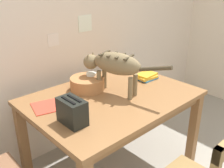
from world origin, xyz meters
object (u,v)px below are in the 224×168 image
at_px(wicker_basket, 87,83).
at_px(saucer_bowl, 92,85).
at_px(dining_table, 112,105).
at_px(toaster, 72,111).
at_px(coffee_mug, 92,78).
at_px(cat, 114,65).
at_px(magazine, 50,106).
at_px(book_stack, 147,76).

bearing_deg(wicker_basket, saucer_bowl, 17.43).
bearing_deg(saucer_bowl, dining_table, -87.40).
bearing_deg(dining_table, toaster, -164.68).
height_order(coffee_mug, toaster, toaster).
relative_size(cat, saucer_bowl, 3.78).
relative_size(dining_table, wicker_basket, 4.59).
distance_m(cat, saucer_bowl, 0.31).
bearing_deg(coffee_mug, wicker_basket, -163.54).
bearing_deg(wicker_basket, cat, -57.84).
bearing_deg(dining_table, cat, 36.00).
height_order(dining_table, coffee_mug, coffee_mug).
height_order(dining_table, toaster, toaster).
height_order(magazine, toaster, toaster).
distance_m(dining_table, magazine, 0.50).
bearing_deg(coffee_mug, cat, -74.67).
xyz_separation_m(cat, toaster, (-0.52, -0.17, -0.16)).
xyz_separation_m(dining_table, cat, (0.05, 0.04, 0.33)).
height_order(magazine, book_stack, book_stack).
xyz_separation_m(saucer_bowl, toaster, (-0.46, -0.38, 0.07)).
bearing_deg(cat, saucer_bowl, 90.00).
bearing_deg(magazine, coffee_mug, 23.61).
xyz_separation_m(cat, magazine, (-0.51, 0.14, -0.24)).
height_order(cat, book_stack, cat).
bearing_deg(cat, coffee_mug, 89.07).
bearing_deg(dining_table, wicker_basket, 107.15).
xyz_separation_m(dining_table, book_stack, (0.47, 0.04, 0.11)).
bearing_deg(book_stack, toaster, -169.86).
bearing_deg(cat, magazine, 148.30).
bearing_deg(book_stack, wicker_basket, 160.99).
bearing_deg(book_stack, magazine, 171.63).
xyz_separation_m(dining_table, wicker_basket, (-0.07, 0.23, 0.14)).
bearing_deg(saucer_bowl, magazine, -171.39).
bearing_deg(coffee_mug, magazine, -171.46).
relative_size(magazine, toaster, 1.20).
bearing_deg(magazine, cat, -0.37).
bearing_deg(dining_table, book_stack, 4.84).
bearing_deg(coffee_mug, saucer_bowl, 180.00).
height_order(dining_table, book_stack, book_stack).
xyz_separation_m(cat, saucer_bowl, (-0.06, 0.21, -0.22)).
relative_size(saucer_bowl, toaster, 0.97).
bearing_deg(toaster, magazine, 88.57).
bearing_deg(dining_table, coffee_mug, 91.74).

